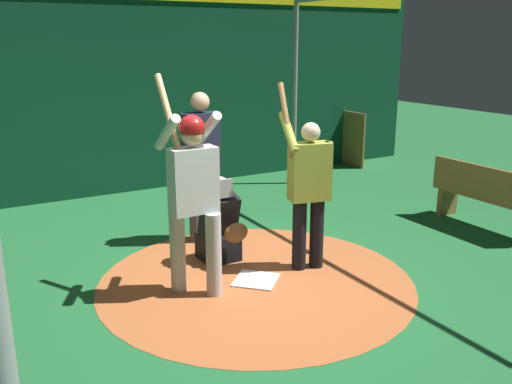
{
  "coord_description": "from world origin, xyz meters",
  "views": [
    {
      "loc": [
        4.53,
        -2.61,
        2.4
      ],
      "look_at": [
        0.0,
        0.0,
        0.95
      ],
      "focal_mm": 38.7,
      "sensor_mm": 36.0,
      "label": 1
    }
  ],
  "objects": [
    {
      "name": "home_plate",
      "position": [
        0.0,
        0.0,
        0.01
      ],
      "size": [
        0.59,
        0.59,
        0.01
      ],
      "primitive_type": "cube",
      "rotation": [
        0.0,
        0.0,
        0.79
      ],
      "color": "white",
      "rests_on": "dirt_circle"
    },
    {
      "name": "umpire",
      "position": [
        -1.37,
        0.04,
        1.03
      ],
      "size": [
        0.23,
        0.49,
        1.82
      ],
      "color": "#4C4C51",
      "rests_on": "ground"
    },
    {
      "name": "bench",
      "position": [
        0.06,
        3.4,
        0.44
      ],
      "size": [
        1.53,
        0.36,
        0.85
      ],
      "color": "olive",
      "rests_on": "ground"
    },
    {
      "name": "ground_plane",
      "position": [
        0.0,
        0.0,
        0.0
      ],
      "size": [
        27.48,
        27.48,
        0.0
      ],
      "primitive_type": "plane",
      "color": "#216633"
    },
    {
      "name": "back_wall",
      "position": [
        -4.13,
        0.0,
        1.63
      ],
      "size": [
        0.22,
        11.48,
        3.23
      ],
      "color": "#0C3D26",
      "rests_on": "ground"
    },
    {
      "name": "cage_frame",
      "position": [
        0.0,
        0.0,
        2.16
      ],
      "size": [
        6.39,
        5.2,
        3.02
      ],
      "color": "gray",
      "rests_on": "ground"
    },
    {
      "name": "visitor",
      "position": [
        -0.03,
        0.65,
        0.92
      ],
      "size": [
        0.61,
        0.51,
        1.97
      ],
      "rotation": [
        0.0,
        0.0,
        -0.24
      ],
      "color": "black",
      "rests_on": "ground"
    },
    {
      "name": "bat_rack",
      "position": [
        -3.89,
        4.36,
        0.49
      ],
      "size": [
        0.94,
        0.19,
        1.05
      ],
      "color": "olive",
      "rests_on": "ground"
    },
    {
      "name": "dirt_circle",
      "position": [
        0.0,
        0.0,
        0.0
      ],
      "size": [
        3.22,
        3.22,
        0.01
      ],
      "primitive_type": "cylinder",
      "color": "#B76033",
      "rests_on": "ground"
    },
    {
      "name": "catcher",
      "position": [
        -0.68,
        -0.07,
        0.38
      ],
      "size": [
        0.58,
        0.4,
        0.97
      ],
      "color": "black",
      "rests_on": "ground"
    },
    {
      "name": "batter",
      "position": [
        -0.06,
        -0.64,
        1.06
      ],
      "size": [
        0.68,
        0.49,
        2.09
      ],
      "color": "#B3B3B7",
      "rests_on": "ground"
    }
  ]
}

